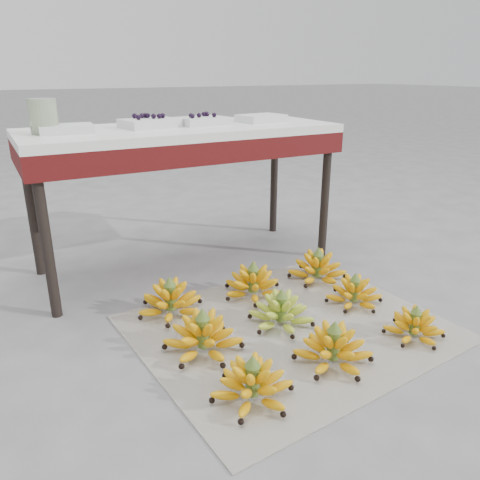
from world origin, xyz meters
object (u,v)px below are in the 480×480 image
bunch_mid_center (281,312)px  vendor_table (183,144)px  bunch_mid_right (354,293)px  bunch_back_center (253,284)px  bunch_front_center (333,349)px  bunch_front_left (252,384)px  bunch_back_left (171,301)px  tray_far_left (67,129)px  newspaper_mat (289,328)px  bunch_mid_left (203,337)px  tray_right (202,121)px  bunch_front_right (414,326)px  tray_far_right (261,118)px  glass_jar (43,116)px  tray_left (149,123)px  bunch_back_right (317,269)px

bunch_mid_center → vendor_table: 1.04m
bunch_mid_right → bunch_back_center: size_ratio=0.84×
bunch_front_center → bunch_back_center: bunch_back_center is taller
bunch_front_left → bunch_back_left: (-0.02, 0.69, 0.00)m
tray_far_left → vendor_table: bearing=0.5°
newspaper_mat → bunch_mid_right: bearing=5.0°
bunch_mid_left → tray_right: 1.21m
bunch_front_right → tray_far_right: bearing=72.1°
bunch_mid_right → tray_right: (-0.38, 0.85, 0.74)m
bunch_front_left → bunch_back_left: size_ratio=0.91×
newspaper_mat → tray_far_right: 1.24m
bunch_front_left → glass_jar: (-0.39, 1.21, 0.79)m
bunch_front_left → bunch_back_center: 0.77m
vendor_table → tray_right: (0.12, 0.01, 0.11)m
bunch_mid_center → tray_far_right: tray_far_right is taller
vendor_table → glass_jar: (-0.66, 0.01, 0.17)m
bunch_mid_right → bunch_front_left: bearing=-169.8°
bunch_front_left → bunch_mid_center: (0.36, 0.37, 0.00)m
bunch_back_left → vendor_table: (0.30, 0.51, 0.62)m
bunch_back_left → vendor_table: bearing=83.4°
tray_left → glass_jar: size_ratio=1.93×
bunch_front_center → bunch_back_center: (0.02, 0.63, 0.00)m
tray_far_left → tray_right: bearing=1.6°
tray_far_left → bunch_mid_center: bearing=-51.6°
bunch_back_left → tray_right: 0.99m
bunch_front_left → glass_jar: size_ratio=2.31×
bunch_front_center → tray_far_right: 1.42m
bunch_front_left → bunch_mid_left: size_ratio=0.88×
bunch_back_center → tray_left: size_ratio=1.27×
tray_far_left → tray_left: (0.41, 0.03, 0.00)m
glass_jar → bunch_back_right: bearing=-24.9°
bunch_back_right → bunch_front_right: bearing=-102.3°
bunch_mid_center → tray_left: size_ratio=1.03×
bunch_back_center → vendor_table: 0.83m
bunch_front_right → glass_jar: 1.86m
tray_right → glass_jar: bearing=-179.7°
bunch_mid_center → vendor_table: vendor_table is taller
bunch_front_left → vendor_table: size_ratio=0.22×
tray_far_left → tray_far_right: 1.05m
bunch_front_center → bunch_mid_right: size_ratio=1.10×
bunch_front_center → tray_left: 1.43m
newspaper_mat → bunch_front_right: size_ratio=4.06×
glass_jar → bunch_front_left: bearing=-72.1°
bunch_front_center → bunch_back_right: (0.41, 0.63, 0.00)m
vendor_table → glass_jar: 0.68m
vendor_table → glass_jar: bearing=179.2°
bunch_front_left → tray_far_left: size_ratio=1.42×
newspaper_mat → bunch_mid_center: bearing=114.6°
bunch_front_left → bunch_front_center: bunch_front_center is taller
bunch_front_left → bunch_front_right: 0.78m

